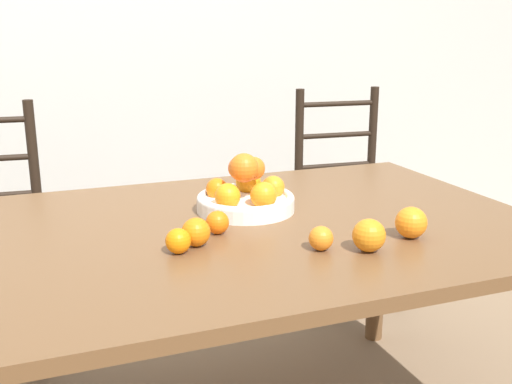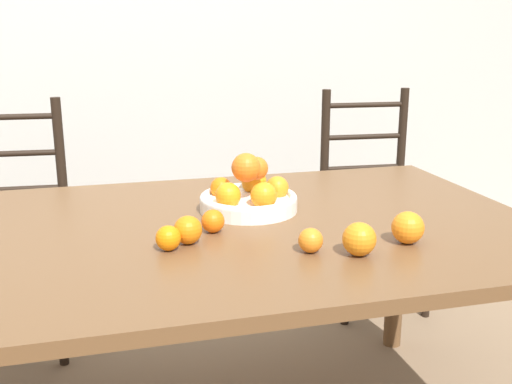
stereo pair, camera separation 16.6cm
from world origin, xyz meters
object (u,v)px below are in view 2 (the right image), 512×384
chair_right (372,205)px  orange_loose_1 (188,230)px  fruit_bowl (249,194)px  orange_loose_4 (408,228)px  orange_loose_2 (168,238)px  orange_loose_5 (311,240)px  orange_loose_3 (359,239)px  orange_loose_0 (212,221)px  chair_left (12,233)px

chair_right → orange_loose_1: bearing=-130.6°
fruit_bowl → orange_loose_1: (-0.22, -0.24, -0.01)m
orange_loose_1 → orange_loose_4: 0.55m
fruit_bowl → orange_loose_2: size_ratio=4.66×
orange_loose_2 → orange_loose_4: size_ratio=0.76×
orange_loose_2 → orange_loose_5: 0.34m
orange_loose_1 → orange_loose_5: (0.27, -0.13, -0.01)m
orange_loose_5 → orange_loose_1: bearing=153.8°
orange_loose_1 → orange_loose_2: (-0.05, -0.03, -0.01)m
orange_loose_1 → orange_loose_3: size_ratio=0.89×
fruit_bowl → orange_loose_4: fruit_bowl is taller
fruit_bowl → orange_loose_5: size_ratio=4.77×
orange_loose_0 → orange_loose_4: (0.45, -0.21, 0.01)m
orange_loose_1 → orange_loose_3: (0.38, -0.18, 0.00)m
fruit_bowl → chair_left: size_ratio=0.29×
orange_loose_4 → chair_left: 1.61m
fruit_bowl → orange_loose_3: size_ratio=3.57×
orange_loose_3 → orange_loose_2: bearing=160.9°
fruit_bowl → orange_loose_1: fruit_bowl is taller
orange_loose_0 → orange_loose_3: (0.30, -0.25, 0.01)m
chair_left → orange_loose_1: bearing=-56.7°
orange_loose_2 → orange_loose_5: bearing=-17.2°
orange_loose_4 → chair_left: bearing=133.5°
orange_loose_4 → chair_left: (-1.09, 1.14, -0.30)m
orange_loose_3 → orange_loose_4: size_ratio=0.99×
orange_loose_1 → chair_left: 1.19m
orange_loose_2 → orange_loose_4: orange_loose_4 is taller
orange_loose_1 → orange_loose_4: size_ratio=0.88×
orange_loose_1 → orange_loose_5: 0.31m
orange_loose_1 → orange_loose_2: bearing=-147.5°
orange_loose_4 → chair_right: 1.27m
orange_loose_3 → orange_loose_5: orange_loose_3 is taller
chair_left → orange_loose_0: bearing=-51.6°
fruit_bowl → orange_loose_5: bearing=-81.0°
orange_loose_2 → orange_loose_5: (0.33, -0.10, -0.00)m
orange_loose_1 → fruit_bowl: bearing=47.5°
orange_loose_0 → orange_loose_1: size_ratio=0.86×
fruit_bowl → orange_loose_0: fruit_bowl is taller
fruit_bowl → chair_right: 1.14m
orange_loose_4 → chair_right: bearing=67.9°
orange_loose_2 → orange_loose_1: bearing=32.5°
chair_left → chair_right: 1.55m
fruit_bowl → orange_loose_0: size_ratio=4.66×
chair_right → orange_loose_5: bearing=-118.2°
orange_loose_1 → orange_loose_5: bearing=-26.2°
orange_loose_1 → orange_loose_3: bearing=-25.8°
orange_loose_3 → chair_left: chair_left is taller
orange_loose_5 → orange_loose_0: bearing=134.3°
fruit_bowl → orange_loose_4: size_ratio=3.53×
orange_loose_2 → orange_loose_4: bearing=-10.0°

